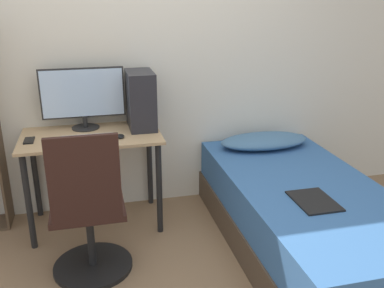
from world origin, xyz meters
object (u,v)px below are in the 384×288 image
object	(u,v)px
monitor	(83,96)
office_chair	(89,221)
keyboard	(87,139)
pc_tower	(141,100)
bed	(304,218)

from	to	relation	value
monitor	office_chair	bearing A→B (deg)	-91.16
keyboard	pc_tower	world-z (taller)	pc_tower
monitor	pc_tower	bearing A→B (deg)	-10.28
keyboard	monitor	bearing A→B (deg)	91.45
pc_tower	office_chair	bearing A→B (deg)	-120.47
pc_tower	keyboard	bearing A→B (deg)	-152.83
office_chair	bed	distance (m)	1.46
bed	keyboard	xyz separation A→B (m)	(-1.42, 0.60, 0.50)
office_chair	keyboard	xyz separation A→B (m)	(0.02, 0.54, 0.36)
keyboard	pc_tower	xyz separation A→B (m)	(0.42, 0.21, 0.21)
bed	pc_tower	bearing A→B (deg)	140.81
monitor	keyboard	size ratio (longest dim) A/B	1.68
bed	office_chair	bearing A→B (deg)	177.34
office_chair	bed	world-z (taller)	office_chair
office_chair	pc_tower	size ratio (longest dim) A/B	2.29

